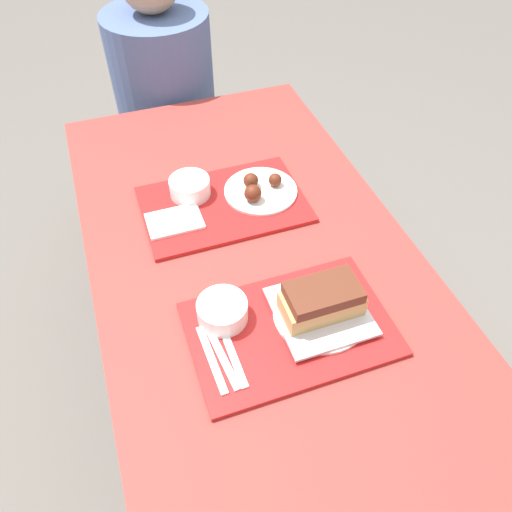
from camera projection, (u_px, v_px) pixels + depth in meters
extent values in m
plane|color=#605B56|center=(256.00, 398.00, 1.78)|extent=(12.00, 12.00, 0.00)
cube|color=maroon|center=(257.00, 265.00, 1.25)|extent=(0.80, 1.56, 0.04)
cylinder|color=maroon|center=(111.00, 221.00, 1.90)|extent=(0.07, 0.07, 0.70)
cylinder|color=maroon|center=(278.00, 184.00, 2.05)|extent=(0.07, 0.07, 0.70)
cube|color=maroon|center=(178.00, 142.00, 2.10)|extent=(0.76, 0.28, 0.04)
cylinder|color=maroon|center=(113.00, 199.00, 2.20)|extent=(0.06, 0.06, 0.42)
cylinder|color=maroon|center=(250.00, 169.00, 2.34)|extent=(0.06, 0.06, 0.42)
cube|color=red|center=(290.00, 329.00, 1.09)|extent=(0.44, 0.29, 0.01)
cube|color=red|center=(224.00, 204.00, 1.37)|extent=(0.44, 0.29, 0.01)
cylinder|color=white|center=(222.00, 311.00, 1.09)|extent=(0.11, 0.11, 0.05)
cylinder|color=beige|center=(222.00, 306.00, 1.07)|extent=(0.10, 0.10, 0.01)
cylinder|color=white|center=(320.00, 313.00, 1.11)|extent=(0.21, 0.21, 0.01)
cube|color=silver|center=(320.00, 311.00, 1.10)|extent=(0.20, 0.20, 0.01)
cube|color=tan|center=(322.00, 303.00, 1.08)|extent=(0.17, 0.09, 0.05)
cube|color=#562819|center=(323.00, 293.00, 1.05)|extent=(0.16, 0.09, 0.03)
cube|color=white|center=(222.00, 356.00, 1.04)|extent=(0.03, 0.17, 0.00)
cube|color=white|center=(232.00, 353.00, 1.04)|extent=(0.02, 0.17, 0.00)
cube|color=white|center=(212.00, 359.00, 1.03)|extent=(0.02, 0.17, 0.00)
cube|color=#A59E93|center=(290.00, 301.00, 1.13)|extent=(0.04, 0.03, 0.01)
cylinder|color=white|center=(190.00, 187.00, 1.37)|extent=(0.11, 0.11, 0.05)
cylinder|color=beige|center=(189.00, 182.00, 1.36)|extent=(0.10, 0.10, 0.01)
cylinder|color=white|center=(261.00, 191.00, 1.39)|extent=(0.20, 0.20, 0.01)
sphere|color=#562314|center=(275.00, 180.00, 1.39)|extent=(0.04, 0.04, 0.04)
sphere|color=#562314|center=(251.00, 180.00, 1.38)|extent=(0.04, 0.04, 0.04)
sphere|color=#562314|center=(253.00, 193.00, 1.34)|extent=(0.05, 0.05, 0.05)
cube|color=white|center=(175.00, 221.00, 1.31)|extent=(0.14, 0.10, 0.01)
cylinder|color=#4C6093|center=(164.00, 82.00, 1.89)|extent=(0.38, 0.38, 0.51)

